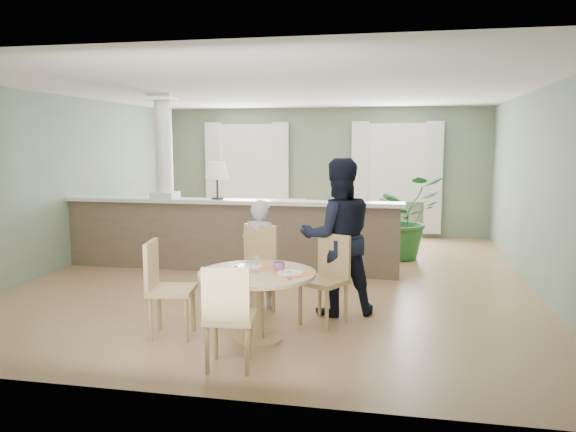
% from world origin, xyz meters
% --- Properties ---
extents(ground, '(8.00, 8.00, 0.00)m').
position_xyz_m(ground, '(0.00, 0.00, 0.00)').
color(ground, tan).
rests_on(ground, ground).
extents(room_shell, '(7.02, 8.02, 2.71)m').
position_xyz_m(room_shell, '(-0.03, 0.63, 1.81)').
color(room_shell, gray).
rests_on(room_shell, ground).
extents(pony_wall, '(5.32, 0.38, 2.70)m').
position_xyz_m(pony_wall, '(-0.99, 0.20, 0.71)').
color(pony_wall, '#735F49').
rests_on(pony_wall, ground).
extents(sofa, '(3.26, 1.99, 0.89)m').
position_xyz_m(sofa, '(-1.11, 2.04, 0.44)').
color(sofa, '#916C4F').
rests_on(sofa, ground).
extents(houseplant, '(1.68, 1.64, 1.42)m').
position_xyz_m(houseplant, '(1.72, 1.70, 0.71)').
color(houseplant, '#266028').
rests_on(houseplant, ground).
extents(dining_table, '(1.16, 1.16, 0.80)m').
position_xyz_m(dining_table, '(0.32, -2.69, 0.56)').
color(dining_table, tan).
rests_on(dining_table, ground).
extents(chair_far_boy, '(0.57, 0.57, 1.01)m').
position_xyz_m(chair_far_boy, '(0.05, -1.76, 0.56)').
color(chair_far_boy, tan).
rests_on(chair_far_boy, ground).
extents(chair_far_man, '(0.59, 0.59, 0.97)m').
position_xyz_m(chair_far_man, '(0.92, -1.96, 0.53)').
color(chair_far_man, tan).
rests_on(chair_far_man, ground).
extents(chair_near, '(0.47, 0.47, 0.94)m').
position_xyz_m(chair_near, '(0.25, -3.46, 0.52)').
color(chair_near, tan).
rests_on(chair_near, ground).
extents(chair_side, '(0.51, 0.51, 0.98)m').
position_xyz_m(chair_side, '(-0.66, -2.73, 0.54)').
color(chair_side, tan).
rests_on(chair_side, ground).
extents(child_person, '(0.53, 0.40, 1.31)m').
position_xyz_m(child_person, '(0.06, -1.56, 0.65)').
color(child_person, '#A8A8AD').
rests_on(child_person, ground).
extents(man_person, '(1.05, 0.93, 1.80)m').
position_xyz_m(man_person, '(0.99, -1.62, 0.90)').
color(man_person, black).
rests_on(man_person, ground).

